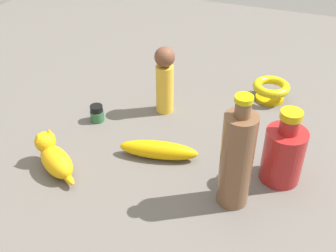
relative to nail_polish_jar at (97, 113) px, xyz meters
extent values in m
plane|color=#5B5651|center=(-0.02, -0.21, -0.02)|extent=(2.00, 2.00, 0.00)
cylinder|color=#2D653B|center=(0.00, 0.00, -0.01)|extent=(0.04, 0.04, 0.03)
cylinder|color=yellow|center=(0.00, 0.00, 0.01)|extent=(0.03, 0.03, 0.00)
cylinder|color=black|center=(0.00, 0.00, 0.02)|extent=(0.03, 0.03, 0.02)
cylinder|color=brown|center=(-0.16, -0.40, 0.08)|extent=(0.06, 0.06, 0.21)
cylinder|color=brown|center=(-0.16, -0.40, 0.21)|extent=(0.03, 0.03, 0.03)
cylinder|color=#C6B009|center=(-0.16, -0.40, 0.23)|extent=(0.03, 0.03, 0.01)
cylinder|color=gold|center=(0.11, -0.15, 0.05)|extent=(0.06, 0.06, 0.13)
sphere|color=brown|center=(0.11, -0.15, 0.14)|extent=(0.05, 0.05, 0.05)
ellipsoid|color=#EAA610|center=(-0.21, -0.01, 0.01)|extent=(0.11, 0.12, 0.06)
sphere|color=#EAA610|center=(-0.18, 0.03, 0.03)|extent=(0.05, 0.05, 0.05)
cone|color=#EAA610|center=(-0.20, 0.04, 0.05)|extent=(0.02, 0.02, 0.02)
cone|color=#EAA610|center=(-0.17, 0.02, 0.05)|extent=(0.02, 0.02, 0.02)
ellipsoid|color=#EAA610|center=(-0.24, -0.05, 0.00)|extent=(0.04, 0.05, 0.02)
cylinder|color=maroon|center=(-0.06, -0.48, 0.04)|extent=(0.09, 0.09, 0.13)
cylinder|color=maroon|center=(-0.06, -0.48, 0.12)|extent=(0.04, 0.04, 0.03)
cylinder|color=#C29B0F|center=(-0.06, -0.48, 0.15)|extent=(0.05, 0.05, 0.02)
ellipsoid|color=#DBA207|center=(-0.09, -0.20, 0.00)|extent=(0.08, 0.19, 0.04)
cylinder|color=#BE9608|center=(0.26, -0.41, -0.02)|extent=(0.08, 0.08, 0.01)
torus|color=#BEA70E|center=(0.26, -0.41, 0.02)|extent=(0.10, 0.10, 0.02)
camera|label=1|loc=(-0.79, -0.48, 0.62)|focal=44.88mm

